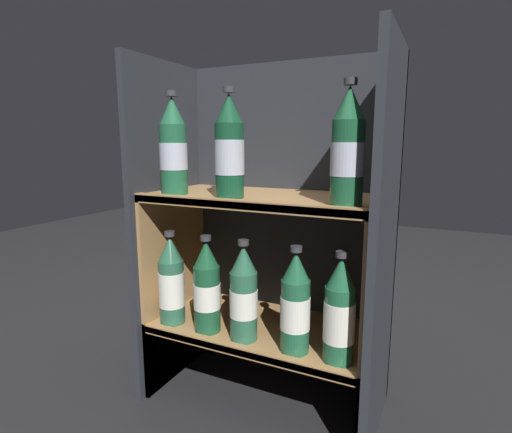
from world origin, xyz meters
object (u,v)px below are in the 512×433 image
object	(u,v)px
bottle_upper_front_0	(173,149)
bottle_upper_front_2	(348,150)
bottle_lower_front_4	(339,314)
bottle_upper_front_1	(229,150)
bottle_lower_front_1	(207,289)
bottle_lower_front_3	(295,305)
bottle_lower_front_2	(244,296)
bottle_lower_front_0	(171,283)

from	to	relation	value
bottle_upper_front_0	bottle_upper_front_2	world-z (taller)	same
bottle_upper_front_2	bottle_lower_front_4	bearing A→B (deg)	180.00
bottle_upper_front_1	bottle_upper_front_2	bearing A→B (deg)	0.00
bottle_upper_front_2	bottle_lower_front_4	size ratio (longest dim) A/B	1.00
bottle_lower_front_1	bottle_lower_front_4	bearing A→B (deg)	0.00
bottle_lower_front_1	bottle_lower_front_3	bearing A→B (deg)	0.00
bottle_upper_front_0	bottle_upper_front_1	distance (m)	0.17
bottle_lower_front_2	bottle_lower_front_4	size ratio (longest dim) A/B	1.00
bottle_lower_front_1	bottle_lower_front_2	distance (m)	0.11
bottle_lower_front_3	bottle_lower_front_4	distance (m)	0.11
bottle_upper_front_0	bottle_lower_front_2	bearing A→B (deg)	0.00
bottle_upper_front_2	bottle_lower_front_2	distance (m)	0.46
bottle_lower_front_3	bottle_lower_front_4	size ratio (longest dim) A/B	1.00
bottle_lower_front_3	bottle_lower_front_1	bearing A→B (deg)	180.00
bottle_upper_front_2	bottle_lower_front_3	xyz separation A→B (m)	(-0.12, 0.00, -0.38)
bottle_upper_front_0	bottle_lower_front_2	xyz separation A→B (m)	(0.21, 0.00, -0.38)
bottle_upper_front_0	bottle_upper_front_2	distance (m)	0.47
bottle_upper_front_1	bottle_lower_front_2	xyz separation A→B (m)	(0.04, 0.00, -0.38)
bottle_lower_front_1	bottle_lower_front_3	xyz separation A→B (m)	(0.26, 0.00, -0.00)
bottle_lower_front_0	bottle_lower_front_3	size ratio (longest dim) A/B	1.00
bottle_upper_front_0	bottle_lower_front_2	size ratio (longest dim) A/B	1.00
bottle_upper_front_1	bottle_upper_front_2	size ratio (longest dim) A/B	1.00
bottle_upper_front_2	bottle_lower_front_3	distance (m)	0.40
bottle_lower_front_3	bottle_lower_front_2	bearing A→B (deg)	180.00
bottle_upper_front_0	bottle_lower_front_1	xyz separation A→B (m)	(0.10, 0.00, -0.38)
bottle_lower_front_1	bottle_lower_front_0	bearing A→B (deg)	180.00
bottle_lower_front_1	bottle_lower_front_3	world-z (taller)	same
bottle_upper_front_0	bottle_lower_front_0	xyz separation A→B (m)	(-0.02, 0.00, -0.38)
bottle_lower_front_1	bottle_lower_front_2	bearing A→B (deg)	0.00
bottle_upper_front_2	bottle_lower_front_3	world-z (taller)	bottle_upper_front_2
bottle_upper_front_1	bottle_lower_front_1	xyz separation A→B (m)	(-0.08, 0.00, -0.38)
bottle_upper_front_1	bottle_lower_front_4	xyz separation A→B (m)	(0.29, 0.00, -0.38)
bottle_upper_front_0	bottle_upper_front_2	size ratio (longest dim) A/B	1.00
bottle_upper_front_1	bottle_lower_front_4	bearing A→B (deg)	0.00
bottle_upper_front_2	bottle_lower_front_1	bearing A→B (deg)	180.00
bottle_upper_front_0	bottle_lower_front_4	distance (m)	0.60
bottle_upper_front_1	bottle_lower_front_4	world-z (taller)	bottle_upper_front_1
bottle_lower_front_2	bottle_lower_front_3	bearing A→B (deg)	0.00
bottle_upper_front_0	bottle_lower_front_0	world-z (taller)	bottle_upper_front_0
bottle_lower_front_2	bottle_lower_front_3	size ratio (longest dim) A/B	1.00
bottle_lower_front_1	bottle_lower_front_4	size ratio (longest dim) A/B	1.00
bottle_upper_front_1	bottle_lower_front_0	world-z (taller)	bottle_upper_front_1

